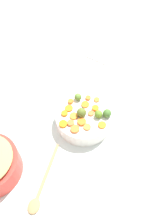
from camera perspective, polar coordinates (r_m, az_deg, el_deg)
The scene contains 23 objects.
tabletop at distance 1.18m, azimuth -1.25°, elevation -1.43°, with size 2.40×2.40×0.02m, color silver.
serving_bowl_carrots at distance 1.13m, azimuth 0.00°, elevation -1.36°, with size 0.26×0.26×0.08m, color white.
carrot_slice_0 at distance 1.08m, azimuth -2.41°, elevation -0.95°, with size 0.04×0.04×0.01m, color orange.
carrot_slice_1 at distance 1.06m, azimuth -0.53°, elevation -2.33°, with size 0.04×0.04×0.01m, color orange.
carrot_slice_2 at distance 1.06m, azimuth -3.14°, elevation -2.59°, with size 0.03×0.03×0.01m, color orange.
carrot_slice_3 at distance 1.14m, azimuth 0.98°, elevation 3.34°, with size 0.02×0.02×0.01m, color orange.
carrot_slice_4 at distance 1.12m, azimuth 0.29°, elevation 1.78°, with size 0.04×0.04×0.01m, color orange.
carrot_slice_5 at distance 1.11m, azimuth -3.56°, elevation 0.87°, with size 0.04×0.04×0.01m, color orange.
carrot_slice_6 at distance 1.11m, azimuth 2.71°, elevation 1.09°, with size 0.03×0.03×0.01m, color orange.
carrot_slice_7 at distance 1.06m, azimuth 4.26°, elevation -3.07°, with size 0.04×0.04×0.01m, color orange.
carrot_slice_8 at distance 1.05m, azimuth 0.74°, elevation -3.54°, with size 0.03×0.03×0.01m, color orange.
carrot_slice_9 at distance 1.09m, azimuth 1.66°, elevation -0.33°, with size 0.03×0.03×0.01m, color orange.
carrot_slice_10 at distance 1.06m, azimuth -4.91°, elevation -2.81°, with size 0.04×0.04×0.01m, color orange.
carrot_slice_11 at distance 1.09m, azimuth -4.61°, elevation -0.34°, with size 0.03×0.03×0.01m, color orange.
carrot_slice_12 at distance 1.13m, azimuth -3.16°, elevation 2.50°, with size 0.03×0.03×0.01m, color orange.
carrot_slice_13 at distance 1.14m, azimuth 2.99°, elevation 2.90°, with size 0.03×0.03×0.01m, color orange.
carrot_slice_14 at distance 1.05m, azimuth -2.14°, elevation -4.02°, with size 0.04×0.04×0.01m, color orange.
brussels_sprout_0 at distance 1.08m, azimuth 5.45°, elevation -0.29°, with size 0.04×0.04×0.04m, color #456D2D.
brussels_sprout_1 at distance 1.07m, azimuth 3.42°, elevation -0.49°, with size 0.04×0.04×0.04m, color olive.
brussels_sprout_2 at distance 1.13m, azimuth -1.43°, elevation 3.59°, with size 0.03×0.03×0.03m, color olive.
brussels_sprout_3 at distance 1.07m, azimuth -0.61°, elevation -0.11°, with size 0.04×0.04×0.04m, color #5B6B27.
wooden_spoon at distance 1.04m, azimuth -10.30°, elevation -17.70°, with size 0.30×0.09×0.01m.
dish_towel at distance 1.47m, azimuth 4.00°, elevation 13.87°, with size 0.16×0.16×0.01m, color silver.
Camera 1 is at (-0.63, -0.07, 1.01)m, focal length 38.92 mm.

